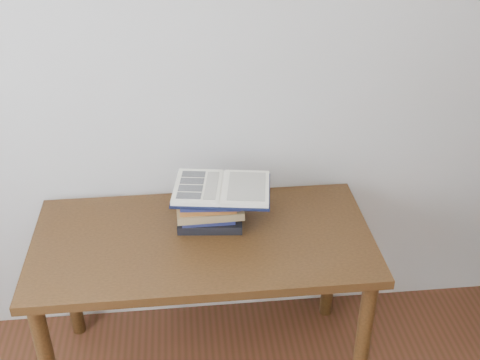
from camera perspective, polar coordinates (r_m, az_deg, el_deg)
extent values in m
cube|color=beige|center=(2.38, -4.59, 11.69)|extent=(3.50, 0.04, 2.60)
cube|color=#4A2B12|center=(2.34, -3.54, -5.78)|extent=(1.31, 0.66, 0.04)
cylinder|color=#4A2B12|center=(2.47, 11.53, -15.09)|extent=(0.06, 0.06, 0.67)
cylinder|color=#4A2B12|center=(2.82, -15.89, -8.75)|extent=(0.06, 0.06, 0.67)
cylinder|color=#4A2B12|center=(2.84, 8.58, -7.38)|extent=(0.06, 0.06, 0.67)
cube|color=black|center=(2.39, -2.83, -3.82)|extent=(0.27, 0.18, 0.04)
cube|color=navy|center=(2.37, -3.06, -3.27)|extent=(0.21, 0.13, 0.03)
cube|color=olive|center=(2.35, -2.90, -2.71)|extent=(0.26, 0.17, 0.03)
cube|color=#9F5424|center=(2.34, -3.12, -2.03)|extent=(0.22, 0.16, 0.03)
cube|color=navy|center=(2.31, -2.82, -1.71)|extent=(0.24, 0.17, 0.03)
cube|color=black|center=(2.32, -1.73, -1.00)|extent=(0.41, 0.31, 0.01)
cube|color=silver|center=(2.32, -4.03, -0.66)|extent=(0.21, 0.27, 0.02)
cube|color=silver|center=(2.30, 0.56, -0.78)|extent=(0.21, 0.27, 0.02)
cylinder|color=silver|center=(2.31, -1.74, -0.76)|extent=(0.05, 0.24, 0.01)
cube|color=black|center=(2.38, -4.42, 0.57)|extent=(0.10, 0.06, 0.00)
cube|color=black|center=(2.34, -4.56, -0.09)|extent=(0.10, 0.06, 0.00)
cube|color=black|center=(2.29, -4.72, -0.77)|extent=(0.10, 0.06, 0.00)
cube|color=black|center=(2.25, -4.88, -1.49)|extent=(0.10, 0.06, 0.00)
cube|color=beige|center=(2.31, -2.72, -0.50)|extent=(0.08, 0.21, 0.00)
cube|color=beige|center=(2.30, 0.65, -0.58)|extent=(0.17, 0.23, 0.00)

